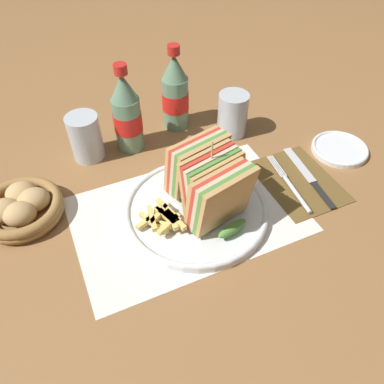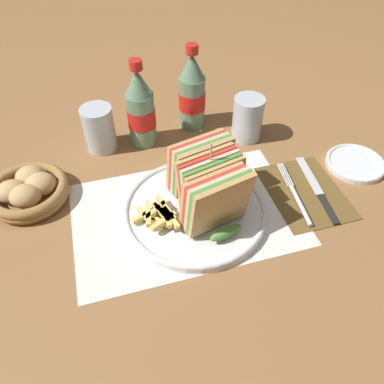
{
  "view_description": "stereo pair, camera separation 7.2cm",
  "coord_description": "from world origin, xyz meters",
  "px_view_note": "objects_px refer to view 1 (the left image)",
  "views": [
    {
      "loc": [
        -0.19,
        -0.46,
        0.56
      ],
      "look_at": [
        0.02,
        -0.0,
        0.04
      ],
      "focal_mm": 35.0,
      "sensor_mm": 36.0,
      "label": 1
    },
    {
      "loc": [
        -0.12,
        -0.49,
        0.56
      ],
      "look_at": [
        0.02,
        -0.0,
        0.04
      ],
      "focal_mm": 35.0,
      "sensor_mm": 36.0,
      "label": 2
    }
  ],
  "objects_px": {
    "coke_bottle_far": "(175,94)",
    "knife": "(309,177)",
    "plate_main": "(196,209)",
    "side_saucer": "(340,149)",
    "coke_bottle_near": "(127,115)",
    "bread_basket": "(21,208)",
    "fork": "(292,188)",
    "glass_near": "(232,117)",
    "glass_far": "(86,140)",
    "club_sandwich": "(210,183)"
  },
  "relations": [
    {
      "from": "fork",
      "to": "bread_basket",
      "type": "xyz_separation_m",
      "value": [
        -0.52,
        0.16,
        0.01
      ]
    },
    {
      "from": "coke_bottle_far",
      "to": "bread_basket",
      "type": "relative_size",
      "value": 1.3
    },
    {
      "from": "glass_near",
      "to": "bread_basket",
      "type": "height_order",
      "value": "glass_near"
    },
    {
      "from": "coke_bottle_far",
      "to": "glass_far",
      "type": "distance_m",
      "value": 0.23
    },
    {
      "from": "plate_main",
      "to": "glass_far",
      "type": "xyz_separation_m",
      "value": [
        -0.15,
        0.26,
        0.04
      ]
    },
    {
      "from": "coke_bottle_near",
      "to": "bread_basket",
      "type": "bearing_deg",
      "value": -154.51
    },
    {
      "from": "plate_main",
      "to": "side_saucer",
      "type": "bearing_deg",
      "value": 5.54
    },
    {
      "from": "fork",
      "to": "glass_near",
      "type": "height_order",
      "value": "glass_near"
    },
    {
      "from": "knife",
      "to": "coke_bottle_near",
      "type": "height_order",
      "value": "coke_bottle_near"
    },
    {
      "from": "club_sandwich",
      "to": "knife",
      "type": "height_order",
      "value": "club_sandwich"
    },
    {
      "from": "fork",
      "to": "bread_basket",
      "type": "relative_size",
      "value": 1.13
    },
    {
      "from": "coke_bottle_far",
      "to": "plate_main",
      "type": "bearing_deg",
      "value": -104.98
    },
    {
      "from": "glass_far",
      "to": "side_saucer",
      "type": "height_order",
      "value": "glass_far"
    },
    {
      "from": "coke_bottle_near",
      "to": "coke_bottle_far",
      "type": "relative_size",
      "value": 1.0
    },
    {
      "from": "coke_bottle_near",
      "to": "glass_near",
      "type": "xyz_separation_m",
      "value": [
        0.24,
        -0.05,
        -0.04
      ]
    },
    {
      "from": "club_sandwich",
      "to": "coke_bottle_near",
      "type": "xyz_separation_m",
      "value": [
        -0.08,
        0.26,
        0.01
      ]
    },
    {
      "from": "side_saucer",
      "to": "bread_basket",
      "type": "bearing_deg",
      "value": 172.34
    },
    {
      "from": "plate_main",
      "to": "bread_basket",
      "type": "height_order",
      "value": "bread_basket"
    },
    {
      "from": "side_saucer",
      "to": "glass_far",
      "type": "bearing_deg",
      "value": 157.38
    },
    {
      "from": "coke_bottle_near",
      "to": "bread_basket",
      "type": "relative_size",
      "value": 1.3
    },
    {
      "from": "coke_bottle_near",
      "to": "side_saucer",
      "type": "bearing_deg",
      "value": -26.35
    },
    {
      "from": "plate_main",
      "to": "side_saucer",
      "type": "xyz_separation_m",
      "value": [
        0.38,
        0.04,
        -0.0
      ]
    },
    {
      "from": "coke_bottle_far",
      "to": "knife",
      "type": "bearing_deg",
      "value": -58.59
    },
    {
      "from": "plate_main",
      "to": "coke_bottle_far",
      "type": "distance_m",
      "value": 0.31
    },
    {
      "from": "fork",
      "to": "club_sandwich",
      "type": "bearing_deg",
      "value": 179.68
    },
    {
      "from": "fork",
      "to": "coke_bottle_near",
      "type": "distance_m",
      "value": 0.39
    },
    {
      "from": "plate_main",
      "to": "glass_near",
      "type": "xyz_separation_m",
      "value": [
        0.19,
        0.2,
        0.03
      ]
    },
    {
      "from": "fork",
      "to": "glass_near",
      "type": "bearing_deg",
      "value": 101.42
    },
    {
      "from": "coke_bottle_far",
      "to": "glass_far",
      "type": "xyz_separation_m",
      "value": [
        -0.23,
        -0.03,
        -0.04
      ]
    },
    {
      "from": "coke_bottle_far",
      "to": "fork",
      "type": "bearing_deg",
      "value": -67.58
    },
    {
      "from": "fork",
      "to": "bread_basket",
      "type": "height_order",
      "value": "bread_basket"
    },
    {
      "from": "side_saucer",
      "to": "glass_near",
      "type": "bearing_deg",
      "value": 139.46
    },
    {
      "from": "coke_bottle_far",
      "to": "glass_far",
      "type": "bearing_deg",
      "value": -172.36
    },
    {
      "from": "knife",
      "to": "bread_basket",
      "type": "bearing_deg",
      "value": 172.61
    },
    {
      "from": "fork",
      "to": "side_saucer",
      "type": "bearing_deg",
      "value": 26.24
    },
    {
      "from": "plate_main",
      "to": "glass_far",
      "type": "height_order",
      "value": "glass_far"
    },
    {
      "from": "plate_main",
      "to": "glass_near",
      "type": "relative_size",
      "value": 2.69
    },
    {
      "from": "club_sandwich",
      "to": "glass_far",
      "type": "bearing_deg",
      "value": 123.64
    },
    {
      "from": "club_sandwich",
      "to": "knife",
      "type": "bearing_deg",
      "value": -1.72
    },
    {
      "from": "coke_bottle_near",
      "to": "side_saucer",
      "type": "distance_m",
      "value": 0.49
    },
    {
      "from": "plate_main",
      "to": "bread_basket",
      "type": "xyz_separation_m",
      "value": [
        -0.31,
        0.13,
        0.01
      ]
    },
    {
      "from": "bread_basket",
      "to": "side_saucer",
      "type": "height_order",
      "value": "bread_basket"
    },
    {
      "from": "club_sandwich",
      "to": "bread_basket",
      "type": "relative_size",
      "value": 1.26
    },
    {
      "from": "fork",
      "to": "glass_far",
      "type": "bearing_deg",
      "value": 147.94
    },
    {
      "from": "club_sandwich",
      "to": "bread_basket",
      "type": "distance_m",
      "value": 0.36
    },
    {
      "from": "coke_bottle_far",
      "to": "glass_far",
      "type": "height_order",
      "value": "coke_bottle_far"
    },
    {
      "from": "coke_bottle_far",
      "to": "bread_basket",
      "type": "height_order",
      "value": "coke_bottle_far"
    },
    {
      "from": "club_sandwich",
      "to": "bread_basket",
      "type": "xyz_separation_m",
      "value": [
        -0.34,
        0.13,
        -0.05
      ]
    },
    {
      "from": "club_sandwich",
      "to": "bread_basket",
      "type": "bearing_deg",
      "value": 158.16
    },
    {
      "from": "coke_bottle_near",
      "to": "side_saucer",
      "type": "relative_size",
      "value": 1.61
    }
  ]
}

